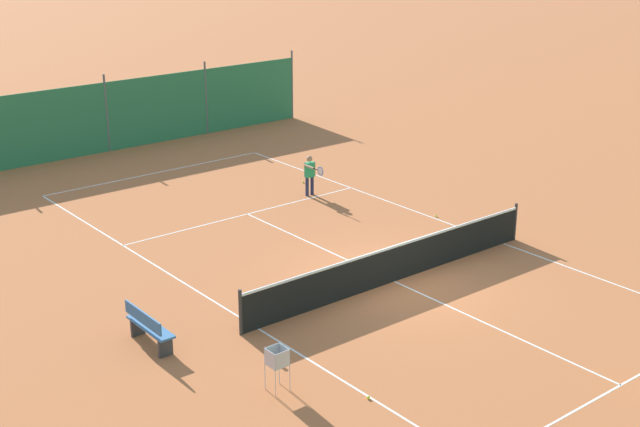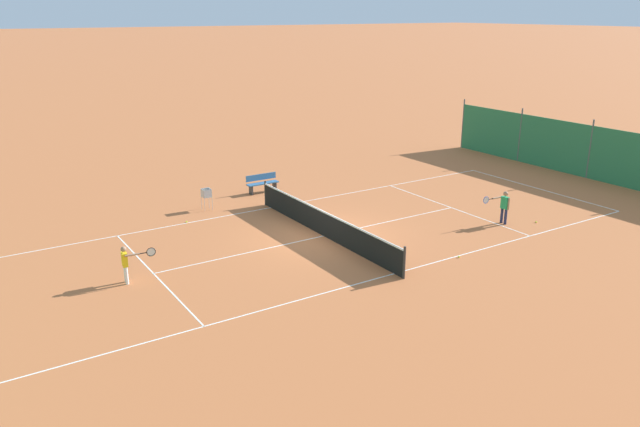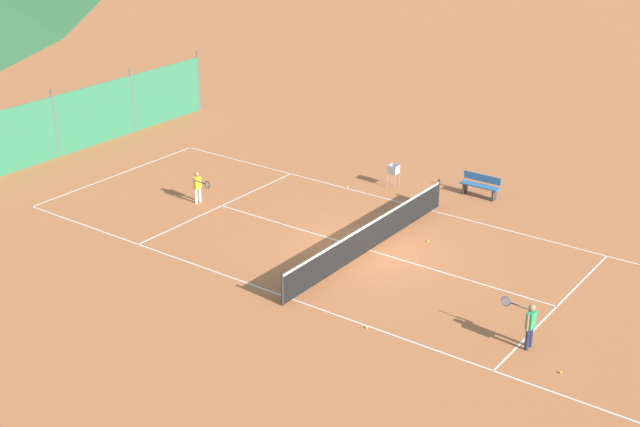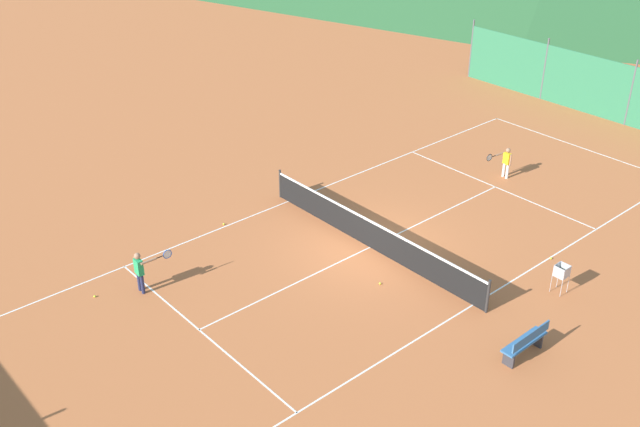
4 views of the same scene
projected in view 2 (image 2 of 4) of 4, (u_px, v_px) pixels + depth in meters
The scene contains 12 objects.
ground_plane at pixel (324, 236), 22.92m from camera, with size 600.00×600.00×0.00m, color #BC6638.
court_line_markings at pixel (324, 236), 22.92m from camera, with size 8.25×23.85×0.01m.
tennis_net at pixel (324, 223), 22.77m from camera, with size 9.18×0.08×1.06m.
windscreen_fence_near at pixel (590, 152), 30.45m from camera, with size 17.28×0.08×2.90m.
player_far_service at pixel (127, 262), 18.77m from camera, with size 0.49×0.98×1.19m.
player_near_service at pixel (504, 205), 24.01m from camera, with size 0.46×1.06×1.30m.
tennis_ball_far_corner at pixel (459, 257), 20.89m from camera, with size 0.07×0.07×0.07m, color #CCE033.
tennis_ball_near_corner at pixel (187, 222), 24.35m from camera, with size 0.07×0.07×0.07m, color #CCE033.
tennis_ball_mid_court at pixel (536, 222), 24.33m from camera, with size 0.07×0.07×0.07m, color #CCE033.
tennis_ball_by_net_left at pixel (327, 217), 24.89m from camera, with size 0.07×0.07×0.07m, color #CCE033.
ball_hopper at pixel (206, 194), 25.76m from camera, with size 0.36×0.36×0.89m.
courtside_bench at pixel (262, 183), 28.26m from camera, with size 0.36×1.50×0.84m.
Camera 2 is at (-18.07, 11.71, 7.91)m, focal length 35.00 mm.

